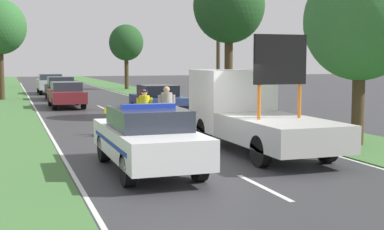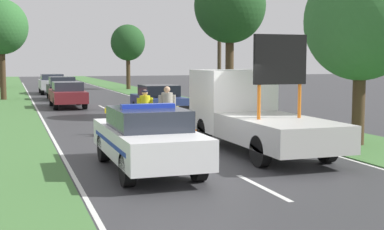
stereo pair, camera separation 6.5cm
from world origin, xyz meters
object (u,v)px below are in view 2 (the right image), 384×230
object	(u,v)px
traffic_cone_near_police	(99,129)
roadside_tree_mid_right	(1,27)
queued_car_sedan_black	(62,88)
work_truck	(249,111)
traffic_cone_near_truck	(140,134)
queued_car_hatch_blue	(158,100)
roadside_tree_near_left	(230,6)
police_officer	(145,108)
queued_car_wagon_maroon	(67,94)
roadside_tree_near_right	(128,43)
traffic_cone_centre_front	(196,122)
pedestrian_civilian	(167,107)
roadside_tree_far_left	(361,22)
utility_pole	(219,36)
queued_car_sedan_silver	(52,83)
police_car	(147,138)
road_barrier	(150,111)

from	to	relation	value
traffic_cone_near_police	roadside_tree_mid_right	bearing A→B (deg)	99.74
queued_car_sedan_black	work_truck	bearing A→B (deg)	98.56
roadside_tree_mid_right	queued_car_sedan_black	bearing A→B (deg)	-10.83
traffic_cone_near_truck	queued_car_hatch_blue	bearing A→B (deg)	70.62
roadside_tree_near_left	roadside_tree_mid_right	distance (m)	18.22
police_officer	queued_car_wagon_maroon	distance (m)	12.51
roadside_tree_near_right	queued_car_wagon_maroon	bearing A→B (deg)	-111.98
queued_car_hatch_blue	roadside_tree_near_right	distance (m)	24.99
work_truck	traffic_cone_centre_front	bearing A→B (deg)	-84.15
pedestrian_civilian	roadside_tree_far_left	xyz separation A→B (m)	(4.94, -3.96, 2.76)
roadside_tree_near_left	roadside_tree_mid_right	size ratio (longest dim) A/B	1.01
traffic_cone_centre_front	roadside_tree_far_left	bearing A→B (deg)	-52.14
roadside_tree_near_right	roadside_tree_mid_right	size ratio (longest dim) A/B	0.89
roadside_tree_mid_right	utility_pole	distance (m)	15.97
work_truck	roadside_tree_mid_right	world-z (taller)	roadside_tree_mid_right
queued_car_sedan_silver	police_officer	bearing A→B (deg)	92.89
queued_car_hatch_blue	police_car	bearing A→B (deg)	73.66
work_truck	roadside_tree_far_left	bearing A→B (deg)	172.46
police_car	utility_pole	xyz separation A→B (m)	(7.32, 13.85, 3.12)
road_barrier	roadside_tree_near_left	size ratio (longest dim) A/B	0.48
traffic_cone_near_truck	roadside_tree_near_left	distance (m)	9.40
traffic_cone_near_truck	queued_car_hatch_blue	xyz separation A→B (m)	(2.62, 7.43, 0.51)
traffic_cone_near_truck	roadside_tree_near_right	xyz separation A→B (m)	(6.37, 31.90, 3.98)
queued_car_hatch_blue	utility_pole	world-z (taller)	utility_pole
traffic_cone_near_truck	queued_car_sedan_black	size ratio (longest dim) A/B	0.13
queued_car_hatch_blue	queued_car_sedan_black	size ratio (longest dim) A/B	1.03
queued_car_wagon_maroon	roadside_tree_far_left	size ratio (longest dim) A/B	0.82
pedestrian_civilian	traffic_cone_near_police	distance (m)	2.46
traffic_cone_near_police	queued_car_hatch_blue	xyz separation A→B (m)	(3.63, 5.68, 0.51)
queued_car_wagon_maroon	roadside_tree_near_left	world-z (taller)	roadside_tree_near_left
roadside_tree_near_right	queued_car_sedan_black	bearing A→B (deg)	-121.41
queued_car_sedan_black	roadside_tree_near_right	bearing A→B (deg)	-121.41
traffic_cone_near_truck	pedestrian_civilian	bearing A→B (deg)	43.46
traffic_cone_near_truck	roadside_tree_mid_right	bearing A→B (deg)	101.60
pedestrian_civilian	roadside_tree_far_left	distance (m)	6.90
traffic_cone_near_police	utility_pole	world-z (taller)	utility_pole
police_car	road_barrier	size ratio (longest dim) A/B	1.49
work_truck	roadside_tree_near_right	bearing A→B (deg)	-93.47
queued_car_sedan_silver	roadside_tree_far_left	world-z (taller)	roadside_tree_far_left
traffic_cone_near_police	queued_car_sedan_silver	xyz separation A→B (m)	(0.25, 25.62, 0.59)
pedestrian_civilian	queued_car_sedan_black	size ratio (longest dim) A/B	0.43
police_officer	traffic_cone_near_truck	bearing A→B (deg)	52.77
road_barrier	police_officer	bearing A→B (deg)	-119.21
queued_car_hatch_blue	roadside_tree_mid_right	distance (m)	15.94
police_officer	roadside_tree_mid_right	world-z (taller)	roadside_tree_mid_right
queued_car_sedan_silver	roadside_tree_near_left	size ratio (longest dim) A/B	0.69
queued_car_hatch_blue	roadside_tree_near_left	world-z (taller)	roadside_tree_near_left
pedestrian_civilian	roadside_tree_mid_right	world-z (taller)	roadside_tree_mid_right
pedestrian_civilian	roadside_tree_far_left	bearing A→B (deg)	-32.64
queued_car_wagon_maroon	roadside_tree_mid_right	bearing A→B (deg)	-64.49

